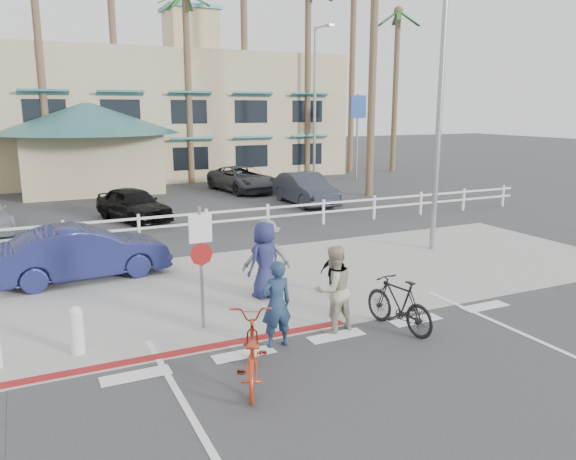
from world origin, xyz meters
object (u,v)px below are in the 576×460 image
sign_post (201,262)px  bike_black (399,304)px  bike_red (251,351)px  car_white_sedan (83,253)px

sign_post → bike_black: sign_post is taller
sign_post → bike_red: (0.03, -2.63, -0.89)m
sign_post → bike_black: size_ratio=1.55×
sign_post → car_white_sedan: bearing=111.3°
bike_black → bike_red: bearing=3.8°
sign_post → car_white_sedan: (-1.85, 4.76, -0.72)m
bike_red → bike_black: bike_black is taller
car_white_sedan → bike_red: bearing=-171.2°
bike_red → bike_black: (3.63, 0.81, 0.00)m
sign_post → bike_red: size_ratio=1.36×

